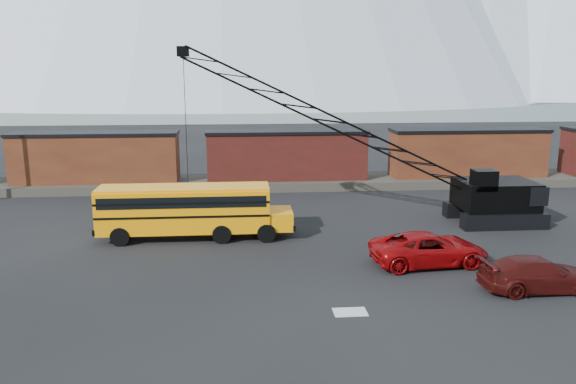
# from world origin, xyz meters

# --- Properties ---
(ground) EXTENTS (160.00, 160.00, 0.00)m
(ground) POSITION_xyz_m (0.00, 0.00, 0.00)
(ground) COLOR black
(ground) RESTS_ON ground
(gravel_berm) EXTENTS (120.00, 5.00, 0.70)m
(gravel_berm) POSITION_xyz_m (0.00, 22.00, 0.35)
(gravel_berm) COLOR #4D473F
(gravel_berm) RESTS_ON ground
(boxcar_west_near) EXTENTS (13.70, 3.10, 4.17)m
(boxcar_west_near) POSITION_xyz_m (-16.00, 22.00, 2.76)
(boxcar_west_near) COLOR #481F14
(boxcar_west_near) RESTS_ON gravel_berm
(boxcar_mid) EXTENTS (13.70, 3.10, 4.17)m
(boxcar_mid) POSITION_xyz_m (0.00, 22.00, 2.76)
(boxcar_mid) COLOR #4B1615
(boxcar_mid) RESTS_ON gravel_berm
(boxcar_east_near) EXTENTS (13.70, 3.10, 4.17)m
(boxcar_east_near) POSITION_xyz_m (16.00, 22.00, 2.76)
(boxcar_east_near) COLOR #481F14
(boxcar_east_near) RESTS_ON gravel_berm
(snow_patch) EXTENTS (1.40, 0.90, 0.02)m
(snow_patch) POSITION_xyz_m (0.50, -4.00, 0.01)
(snow_patch) COLOR silver
(snow_patch) RESTS_ON ground
(school_bus) EXTENTS (11.65, 2.65, 3.19)m
(school_bus) POSITION_xyz_m (-6.98, 7.19, 1.79)
(school_bus) COLOR #FF9805
(school_bus) RESTS_ON ground
(red_pickup) EXTENTS (6.27, 3.32, 1.68)m
(red_pickup) POSITION_xyz_m (5.69, 1.53, 0.84)
(red_pickup) COLOR #930709
(red_pickup) RESTS_ON ground
(maroon_suv) EXTENTS (5.41, 2.31, 1.55)m
(maroon_suv) POSITION_xyz_m (9.50, -2.34, 0.78)
(maroon_suv) COLOR #3D0C0B
(maroon_suv) RESTS_ON ground
(crawler_crane) EXTENTS (23.19, 4.20, 11.46)m
(crawler_crane) POSITION_xyz_m (3.36, 9.23, 6.00)
(crawler_crane) COLOR black
(crawler_crane) RESTS_ON ground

